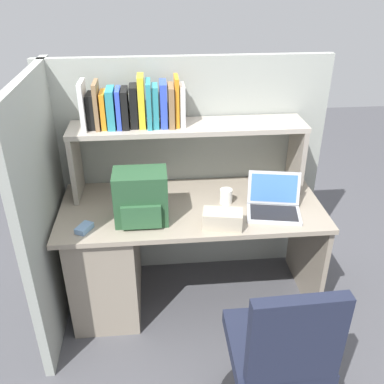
% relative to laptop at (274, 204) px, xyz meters
% --- Properties ---
extents(ground_plane, '(8.00, 8.00, 0.00)m').
position_rel_laptop_xyz_m(ground_plane, '(-0.48, 0.12, -0.78)').
color(ground_plane, '#4C4C51').
extents(desk, '(1.60, 0.70, 0.73)m').
position_rel_laptop_xyz_m(desk, '(-0.87, 0.12, -0.38)').
color(desk, gray).
rests_on(desk, ground_plane).
extents(cubicle_partition_rear, '(1.84, 0.05, 1.55)m').
position_rel_laptop_xyz_m(cubicle_partition_rear, '(-0.48, 0.50, -0.01)').
color(cubicle_partition_rear, '#939991').
rests_on(cubicle_partition_rear, ground_plane).
extents(cubicle_partition_left, '(0.05, 1.06, 1.55)m').
position_rel_laptop_xyz_m(cubicle_partition_left, '(-1.33, 0.07, -0.01)').
color(cubicle_partition_left, '#939991').
rests_on(cubicle_partition_left, ground_plane).
extents(overhead_hutch, '(1.44, 0.28, 0.45)m').
position_rel_laptop_xyz_m(overhead_hutch, '(-0.48, 0.32, 0.30)').
color(overhead_hutch, gray).
rests_on(overhead_hutch, desk).
extents(reference_books_on_shelf, '(0.60, 0.19, 0.30)m').
position_rel_laptop_xyz_m(reference_books_on_shelf, '(-0.80, 0.32, 0.52)').
color(reference_books_on_shelf, white).
rests_on(reference_books_on_shelf, overhead_hutch).
extents(laptop, '(0.35, 0.31, 0.22)m').
position_rel_laptop_xyz_m(laptop, '(0.00, 0.00, 0.00)').
color(laptop, '#B7BABF').
rests_on(laptop, desk).
extents(backpack, '(0.30, 0.23, 0.31)m').
position_rel_laptop_xyz_m(backpack, '(-0.78, -0.03, 0.10)').
color(backpack, '#264C2D').
rests_on(backpack, desk).
extents(computer_mouse, '(0.10, 0.12, 0.03)m').
position_rel_laptop_xyz_m(computer_mouse, '(-1.10, -0.11, -0.03)').
color(computer_mouse, '#7299C6').
rests_on(computer_mouse, desk).
extents(paper_cup, '(0.08, 0.08, 0.09)m').
position_rel_laptop_xyz_m(paper_cup, '(-0.27, 0.12, -0.00)').
color(paper_cup, white).
rests_on(paper_cup, desk).
extents(tissue_box, '(0.24, 0.16, 0.10)m').
position_rel_laptop_xyz_m(tissue_box, '(-0.33, -0.14, -0.00)').
color(tissue_box, '#BFB299').
rests_on(tissue_box, desk).
extents(office_chair, '(0.52, 0.52, 0.93)m').
position_rel_laptop_xyz_m(office_chair, '(-0.16, -0.81, -0.39)').
color(office_chair, black).
rests_on(office_chair, ground_plane).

